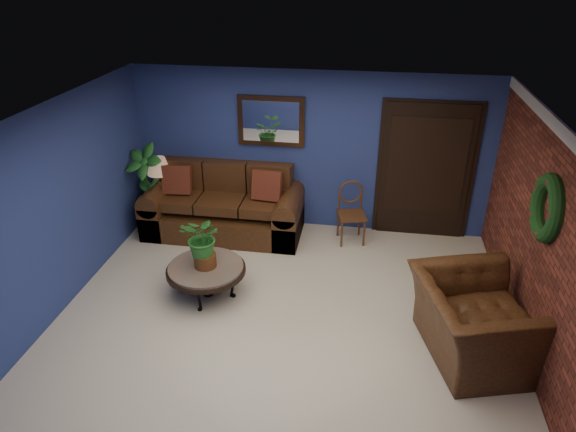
% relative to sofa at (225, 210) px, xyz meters
% --- Properties ---
extents(floor, '(5.50, 5.50, 0.00)m').
position_rel_sofa_xyz_m(floor, '(1.29, -2.09, -0.36)').
color(floor, beige).
rests_on(floor, ground).
extents(wall_back, '(5.50, 0.04, 2.50)m').
position_rel_sofa_xyz_m(wall_back, '(1.29, 0.41, 0.89)').
color(wall_back, navy).
rests_on(wall_back, ground).
extents(wall_left, '(0.04, 5.00, 2.50)m').
position_rel_sofa_xyz_m(wall_left, '(-1.46, -2.09, 0.89)').
color(wall_left, navy).
rests_on(wall_left, ground).
extents(wall_right_brick, '(0.04, 5.00, 2.50)m').
position_rel_sofa_xyz_m(wall_right_brick, '(4.04, -2.09, 0.89)').
color(wall_right_brick, maroon).
rests_on(wall_right_brick, ground).
extents(ceiling, '(5.50, 5.00, 0.02)m').
position_rel_sofa_xyz_m(ceiling, '(1.29, -2.09, 2.14)').
color(ceiling, white).
rests_on(ceiling, wall_back).
extents(crown_molding, '(0.03, 5.00, 0.14)m').
position_rel_sofa_xyz_m(crown_molding, '(4.01, -2.09, 2.07)').
color(crown_molding, white).
rests_on(crown_molding, wall_right_brick).
extents(wall_mirror, '(1.02, 0.06, 0.77)m').
position_rel_sofa_xyz_m(wall_mirror, '(0.69, 0.37, 1.36)').
color(wall_mirror, '#412717').
rests_on(wall_mirror, wall_back).
extents(closet_door, '(1.44, 0.06, 2.18)m').
position_rel_sofa_xyz_m(closet_door, '(3.04, 0.38, 0.69)').
color(closet_door, black).
rests_on(closet_door, wall_back).
extents(wreath, '(0.16, 0.72, 0.72)m').
position_rel_sofa_xyz_m(wreath, '(3.98, -2.04, 1.34)').
color(wreath, black).
rests_on(wreath, wall_right_brick).
extents(sofa, '(2.43, 1.05, 1.09)m').
position_rel_sofa_xyz_m(sofa, '(0.00, 0.00, 0.00)').
color(sofa, '#4E2E16').
rests_on(sofa, ground).
extents(coffee_table, '(1.02, 1.02, 0.44)m').
position_rel_sofa_xyz_m(coffee_table, '(0.23, -1.75, 0.02)').
color(coffee_table, '#55504A').
rests_on(coffee_table, ground).
extents(end_table, '(0.60, 0.60, 0.55)m').
position_rel_sofa_xyz_m(end_table, '(-1.01, -0.04, 0.06)').
color(end_table, '#55504A').
rests_on(end_table, ground).
extents(table_lamp, '(0.37, 0.37, 0.61)m').
position_rel_sofa_xyz_m(table_lamp, '(-1.01, -0.04, 0.59)').
color(table_lamp, '#412717').
rests_on(table_lamp, end_table).
extents(side_chair, '(0.48, 0.48, 0.94)m').
position_rel_sofa_xyz_m(side_chair, '(1.98, 0.03, 0.17)').
color(side_chair, '#553218').
rests_on(side_chair, ground).
extents(armchair, '(1.51, 1.62, 0.88)m').
position_rel_sofa_xyz_m(armchair, '(3.44, -2.35, 0.08)').
color(armchair, '#4E2E16').
rests_on(armchair, ground).
extents(coffee_plant, '(0.63, 0.59, 0.70)m').
position_rel_sofa_xyz_m(coffee_plant, '(0.23, -1.75, 0.46)').
color(coffee_plant, brown).
rests_on(coffee_plant, coffee_table).
extents(floor_plant, '(0.39, 0.34, 0.76)m').
position_rel_sofa_xyz_m(floor_plant, '(3.64, -1.43, 0.03)').
color(floor_plant, brown).
rests_on(floor_plant, ground).
extents(tall_plant, '(0.73, 0.61, 1.44)m').
position_rel_sofa_xyz_m(tall_plant, '(-1.16, -0.22, 0.42)').
color(tall_plant, brown).
rests_on(tall_plant, ground).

